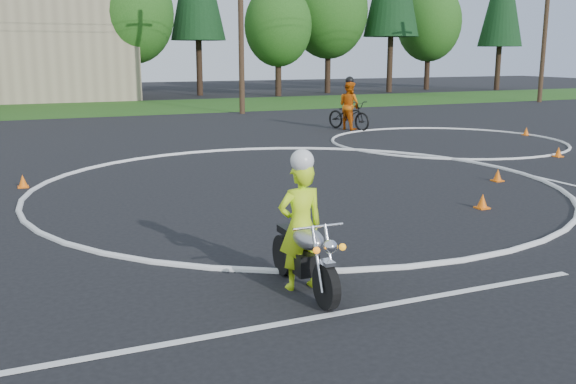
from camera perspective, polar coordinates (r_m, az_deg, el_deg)
name	(u,v)px	position (r m, az deg, el deg)	size (l,w,h in m)	color
ground	(361,216)	(12.31, 6.53, -2.13)	(120.00, 120.00, 0.00)	black
grass_strip	(124,108)	(37.91, -14.36, 7.27)	(120.00, 10.00, 0.02)	#1E4714
course_markings	(351,170)	(17.06, 5.59, 1.94)	(19.05, 19.05, 0.12)	silver
primary_motorcycle	(305,255)	(8.30, 1.52, -5.66)	(0.67, 1.90, 1.00)	black
rider_primary_grp	(301,222)	(8.30, 1.12, -2.71)	(0.62, 0.41, 1.86)	#D0FF1A
rider_second_grp	(349,111)	(26.23, 5.45, 7.18)	(1.42, 2.35, 2.14)	black
traffic_cones	(470,164)	(17.92, 15.91, 2.44)	(22.57, 9.95, 0.30)	orange
treeline	(304,4)	(49.62, 1.46, 16.36)	(38.20, 8.10, 14.52)	#382619
utility_poles	(241,9)	(33.26, -4.23, 15.92)	(41.60, 1.12, 10.00)	#473321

